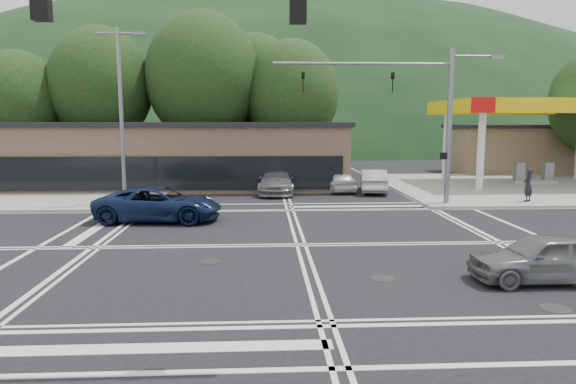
{
  "coord_description": "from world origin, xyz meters",
  "views": [
    {
      "loc": [
        -1.36,
        -17.72,
        4.35
      ],
      "look_at": [
        -0.28,
        3.69,
        1.4
      ],
      "focal_mm": 32.0,
      "sensor_mm": 36.0,
      "label": 1
    }
  ],
  "objects_px": {
    "car_blue_west": "(159,204)",
    "car_queue_b": "(337,181)",
    "car_queue_a": "(373,181)",
    "pedestrian": "(528,185)",
    "car_grey_center": "(544,258)",
    "car_northbound": "(276,181)"
  },
  "relations": [
    {
      "from": "car_blue_west",
      "to": "car_queue_b",
      "type": "distance_m",
      "value": 13.06
    },
    {
      "from": "car_queue_b",
      "to": "car_queue_a",
      "type": "bearing_deg",
      "value": 158.2
    },
    {
      "from": "car_blue_west",
      "to": "pedestrian",
      "type": "relative_size",
      "value": 3.09
    },
    {
      "from": "car_grey_center",
      "to": "car_northbound",
      "type": "distance_m",
      "value": 19.04
    },
    {
      "from": "pedestrian",
      "to": "car_northbound",
      "type": "bearing_deg",
      "value": -57.39
    },
    {
      "from": "car_queue_a",
      "to": "pedestrian",
      "type": "distance_m",
      "value": 8.76
    },
    {
      "from": "car_blue_west",
      "to": "car_queue_b",
      "type": "height_order",
      "value": "car_blue_west"
    },
    {
      "from": "car_queue_b",
      "to": "car_northbound",
      "type": "relative_size",
      "value": 0.78
    },
    {
      "from": "car_queue_a",
      "to": "car_northbound",
      "type": "distance_m",
      "value": 6.0
    },
    {
      "from": "car_blue_west",
      "to": "car_grey_center",
      "type": "distance_m",
      "value": 15.32
    },
    {
      "from": "car_grey_center",
      "to": "car_northbound",
      "type": "relative_size",
      "value": 0.77
    },
    {
      "from": "car_queue_b",
      "to": "car_blue_west",
      "type": "bearing_deg",
      "value": 36.17
    },
    {
      "from": "car_northbound",
      "to": "car_queue_b",
      "type": "bearing_deg",
      "value": 13.82
    },
    {
      "from": "car_grey_center",
      "to": "pedestrian",
      "type": "distance_m",
      "value": 14.45
    },
    {
      "from": "car_northbound",
      "to": "car_blue_west",
      "type": "bearing_deg",
      "value": -119.17
    },
    {
      "from": "car_queue_a",
      "to": "car_northbound",
      "type": "relative_size",
      "value": 0.85
    },
    {
      "from": "car_queue_a",
      "to": "car_queue_b",
      "type": "distance_m",
      "value": 2.22
    },
    {
      "from": "car_blue_west",
      "to": "car_grey_center",
      "type": "xyz_separation_m",
      "value": [
        12.2,
        -9.27,
        -0.08
      ]
    },
    {
      "from": "car_grey_center",
      "to": "car_queue_b",
      "type": "bearing_deg",
      "value": -170.74
    },
    {
      "from": "car_queue_a",
      "to": "car_northbound",
      "type": "xyz_separation_m",
      "value": [
        -6.0,
        -0.22,
        0.03
      ]
    },
    {
      "from": "car_queue_a",
      "to": "car_queue_b",
      "type": "bearing_deg",
      "value": -3.87
    },
    {
      "from": "car_queue_a",
      "to": "car_queue_b",
      "type": "height_order",
      "value": "car_queue_a"
    }
  ]
}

